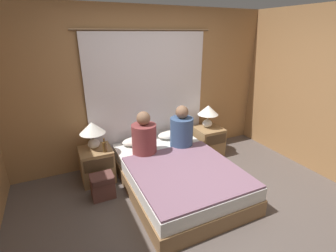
# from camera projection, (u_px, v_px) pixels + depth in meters

# --- Properties ---
(ground_plane) EXTENTS (16.00, 16.00, 0.00)m
(ground_plane) POSITION_uv_depth(u_px,v_px,m) (200.00, 214.00, 3.02)
(ground_plane) COLOR #564C47
(wall_back) EXTENTS (4.53, 0.06, 2.50)m
(wall_back) POSITION_uv_depth(u_px,v_px,m) (147.00, 87.00, 4.04)
(wall_back) COLOR #A37547
(wall_back) RESTS_ON ground_plane
(curtain_panel) EXTENTS (2.22, 0.02, 2.15)m
(curtain_panel) POSITION_uv_depth(u_px,v_px,m) (149.00, 99.00, 4.05)
(curtain_panel) COLOR white
(curtain_panel) RESTS_ON ground_plane
(bed) EXTENTS (1.41, 2.01, 0.40)m
(bed) POSITION_uv_depth(u_px,v_px,m) (177.00, 175.00, 3.48)
(bed) COLOR olive
(bed) RESTS_ON ground_plane
(nightstand_left) EXTENTS (0.46, 0.47, 0.51)m
(nightstand_left) POSITION_uv_depth(u_px,v_px,m) (97.00, 165.00, 3.64)
(nightstand_left) COLOR #937047
(nightstand_left) RESTS_ON ground_plane
(nightstand_right) EXTENTS (0.46, 0.47, 0.51)m
(nightstand_right) POSITION_uv_depth(u_px,v_px,m) (208.00, 141.00, 4.44)
(nightstand_right) COLOR #937047
(nightstand_right) RESTS_ON ground_plane
(lamp_left) EXTENTS (0.36, 0.36, 0.41)m
(lamp_left) POSITION_uv_depth(u_px,v_px,m) (92.00, 130.00, 3.50)
(lamp_left) COLOR silver
(lamp_left) RESTS_ON nightstand_left
(lamp_right) EXTENTS (0.36, 0.36, 0.41)m
(lamp_right) POSITION_uv_depth(u_px,v_px,m) (208.00, 112.00, 4.30)
(lamp_right) COLOR silver
(lamp_right) RESTS_ON nightstand_right
(pillow_left) EXTENTS (0.49, 0.28, 0.12)m
(pillow_left) POSITION_uv_depth(u_px,v_px,m) (137.00, 141.00, 3.95)
(pillow_left) COLOR silver
(pillow_left) RESTS_ON bed
(pillow_right) EXTENTS (0.49, 0.28, 0.12)m
(pillow_right) POSITION_uv_depth(u_px,v_px,m) (171.00, 134.00, 4.20)
(pillow_right) COLOR silver
(pillow_right) RESTS_ON bed
(blanket_on_bed) EXTENTS (1.35, 1.40, 0.03)m
(blanket_on_bed) POSITION_uv_depth(u_px,v_px,m) (187.00, 171.00, 3.17)
(blanket_on_bed) COLOR slate
(blanket_on_bed) RESTS_ON bed
(person_left_in_bed) EXTENTS (0.37, 0.37, 0.66)m
(person_left_in_bed) POSITION_uv_depth(u_px,v_px,m) (144.00, 137.00, 3.58)
(person_left_in_bed) COLOR brown
(person_left_in_bed) RESTS_ON bed
(person_right_in_bed) EXTENTS (0.36, 0.36, 0.67)m
(person_right_in_bed) POSITION_uv_depth(u_px,v_px,m) (182.00, 130.00, 3.83)
(person_right_in_bed) COLOR #38517A
(person_right_in_bed) RESTS_ON bed
(beer_bottle_on_left_stand) EXTENTS (0.06, 0.06, 0.21)m
(beer_bottle_on_left_stand) POSITION_uv_depth(u_px,v_px,m) (105.00, 147.00, 3.46)
(beer_bottle_on_left_stand) COLOR #513819
(beer_bottle_on_left_stand) RESTS_ON nightstand_left
(backpack_on_floor) EXTENTS (0.30, 0.25, 0.34)m
(backpack_on_floor) POSITION_uv_depth(u_px,v_px,m) (103.00, 185.00, 3.27)
(backpack_on_floor) COLOR brown
(backpack_on_floor) RESTS_ON ground_plane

